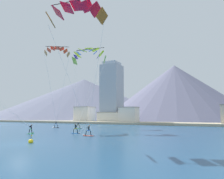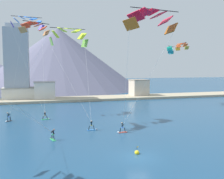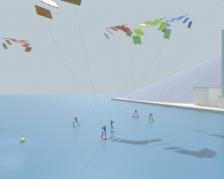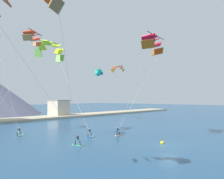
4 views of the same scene
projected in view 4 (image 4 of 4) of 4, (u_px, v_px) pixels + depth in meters
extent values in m
plane|color=navy|center=(168.00, 145.00, 36.77)|extent=(400.00, 400.00, 0.00)
cube|color=#33B266|center=(19.00, 136.00, 45.06)|extent=(1.49, 0.67, 0.07)
cylinder|color=black|center=(17.00, 134.00, 44.74)|extent=(0.24, 0.15, 0.69)
cylinder|color=black|center=(21.00, 134.00, 45.42)|extent=(0.24, 0.15, 0.69)
cube|color=yellow|center=(19.00, 132.00, 45.09)|extent=(0.26, 0.32, 0.12)
cylinder|color=black|center=(19.00, 130.00, 45.06)|extent=(0.26, 0.39, 0.59)
cylinder|color=black|center=(19.00, 129.00, 45.02)|extent=(0.16, 0.50, 0.38)
cylinder|color=black|center=(20.00, 129.00, 45.21)|extent=(0.16, 0.50, 0.38)
cylinder|color=black|center=(18.00, 129.00, 45.21)|extent=(0.52, 0.12, 0.03)
sphere|color=beige|center=(20.00, 128.00, 45.01)|extent=(0.21, 0.21, 0.21)
cone|color=white|center=(23.00, 135.00, 45.81)|extent=(0.36, 0.40, 0.36)
cube|color=#33B266|center=(78.00, 145.00, 36.16)|extent=(0.84, 1.51, 0.07)
cylinder|color=black|center=(80.00, 143.00, 36.01)|extent=(0.17, 0.25, 0.68)
cylinder|color=black|center=(75.00, 143.00, 36.33)|extent=(0.17, 0.25, 0.68)
cube|color=#33B266|center=(78.00, 140.00, 36.18)|extent=(0.34, 0.29, 0.12)
cylinder|color=black|center=(78.00, 138.00, 36.26)|extent=(0.40, 0.30, 0.58)
cylinder|color=black|center=(78.00, 137.00, 36.13)|extent=(0.49, 0.22, 0.38)
cylinder|color=black|center=(77.00, 137.00, 36.22)|extent=(0.49, 0.22, 0.38)
cylinder|color=black|center=(77.00, 137.00, 36.01)|extent=(0.18, 0.51, 0.03)
sphere|color=#9E7051|center=(78.00, 135.00, 36.38)|extent=(0.21, 0.21, 0.21)
cone|color=white|center=(73.00, 145.00, 36.50)|extent=(0.43, 0.39, 0.36)
cube|color=#E54C33|center=(118.00, 136.00, 45.09)|extent=(1.48, 0.58, 0.07)
cylinder|color=#14232D|center=(119.00, 134.00, 45.43)|extent=(0.25, 0.14, 0.71)
cylinder|color=#14232D|center=(117.00, 134.00, 44.78)|extent=(0.25, 0.14, 0.71)
cube|color=blue|center=(118.00, 132.00, 45.12)|extent=(0.26, 0.32, 0.12)
cylinder|color=#14232D|center=(118.00, 130.00, 45.18)|extent=(0.25, 0.43, 0.61)
cylinder|color=#14232D|center=(118.00, 129.00, 45.23)|extent=(0.13, 0.52, 0.39)
cylinder|color=#14232D|center=(118.00, 129.00, 45.04)|extent=(0.13, 0.52, 0.39)
cylinder|color=black|center=(119.00, 129.00, 45.03)|extent=(0.52, 0.08, 0.03)
sphere|color=tan|center=(117.00, 128.00, 45.28)|extent=(0.22, 0.22, 0.22)
cone|color=white|center=(115.00, 136.00, 44.38)|extent=(0.34, 0.39, 0.36)
cube|color=#337FDB|center=(90.00, 137.00, 43.54)|extent=(1.46, 0.49, 0.07)
cylinder|color=#14232D|center=(88.00, 135.00, 43.26)|extent=(0.24, 0.13, 0.71)
cylinder|color=#14232D|center=(91.00, 135.00, 43.85)|extent=(0.24, 0.13, 0.71)
cube|color=yellow|center=(90.00, 133.00, 43.57)|extent=(0.24, 0.31, 0.12)
cylinder|color=#14232D|center=(90.00, 131.00, 43.55)|extent=(0.22, 0.32, 0.60)
cylinder|color=#14232D|center=(89.00, 130.00, 43.54)|extent=(0.10, 0.52, 0.39)
cylinder|color=#14232D|center=(90.00, 130.00, 43.71)|extent=(0.10, 0.52, 0.39)
cylinder|color=black|center=(89.00, 130.00, 43.74)|extent=(0.52, 0.05, 0.03)
sphere|color=tan|center=(90.00, 129.00, 43.52)|extent=(0.22, 0.22, 0.22)
cone|color=white|center=(93.00, 136.00, 44.19)|extent=(0.31, 0.37, 0.36)
cylinder|color=silver|center=(6.00, 82.00, 48.48)|extent=(0.07, 9.35, 17.47)
cube|color=olive|center=(56.00, 5.00, 19.98)|extent=(1.67, 1.07, 1.21)
cylinder|color=silver|center=(70.00, 92.00, 27.92)|extent=(12.18, 11.37, 12.78)
cylinder|color=silver|center=(46.00, 92.00, 28.29)|extent=(15.31, 6.50, 12.78)
cube|color=#BD7A3F|center=(37.00, 44.00, 42.85)|extent=(1.25, 1.59, 1.01)
cube|color=red|center=(36.00, 39.00, 42.26)|extent=(1.47, 1.71, 0.87)
cube|color=red|center=(34.00, 35.00, 41.46)|extent=(1.62, 1.76, 0.63)
cube|color=red|center=(32.00, 33.00, 40.54)|extent=(1.68, 1.75, 0.32)
cube|color=red|center=(30.00, 32.00, 39.60)|extent=(1.70, 1.69, 0.63)
cube|color=red|center=(28.00, 34.00, 38.77)|extent=(1.64, 1.57, 0.87)
cube|color=#BD7A3F|center=(28.00, 37.00, 38.14)|extent=(1.50, 1.40, 1.01)
cylinder|color=black|center=(36.00, 32.00, 40.53)|extent=(4.20, 2.63, 0.10)
cylinder|color=silver|center=(11.00, 88.00, 41.62)|extent=(7.23, 4.85, 14.45)
cylinder|color=silver|center=(4.00, 88.00, 39.06)|extent=(3.27, 8.09, 14.45)
cube|color=#A04F11|center=(158.00, 51.00, 46.18)|extent=(1.12, 2.28, 1.47)
cube|color=red|center=(156.00, 45.00, 45.45)|extent=(1.52, 2.36, 1.27)
cube|color=red|center=(153.00, 40.00, 44.42)|extent=(1.81, 2.40, 0.93)
cube|color=red|center=(151.00, 37.00, 43.20)|extent=(1.97, 2.40, 0.48)
cube|color=red|center=(149.00, 37.00, 41.93)|extent=(2.03, 2.35, 0.93)
cube|color=red|center=(148.00, 39.00, 40.77)|extent=(1.95, 2.26, 1.27)
cube|color=#A04F11|center=(148.00, 44.00, 39.83)|extent=(1.70, 2.14, 1.47)
cylinder|color=black|center=(156.00, 36.00, 42.84)|extent=(7.12, 0.96, 0.10)
cylinder|color=silver|center=(139.00, 91.00, 45.72)|extent=(5.57, 5.12, 13.67)
cylinder|color=silver|center=(133.00, 91.00, 42.26)|extent=(1.70, 7.32, 13.67)
cube|color=#72B446|center=(38.00, 53.00, 44.20)|extent=(0.77, 1.78, 1.60)
cube|color=#CEF020|center=(42.00, 46.00, 44.82)|extent=(1.35, 1.93, 1.43)
cube|color=#CEF020|center=(47.00, 43.00, 45.89)|extent=(1.78, 2.02, 1.01)
cube|color=#CEF020|center=(52.00, 43.00, 47.23)|extent=(1.98, 2.04, 0.40)
cube|color=#CEF020|center=(56.00, 46.00, 48.59)|extent=(1.99, 1.98, 1.01)
cube|color=#CEF020|center=(59.00, 51.00, 49.72)|extent=(1.75, 1.84, 1.43)
cube|color=#72B446|center=(60.00, 58.00, 50.43)|extent=(1.27, 1.66, 1.60)
cylinder|color=black|center=(48.00, 42.00, 47.51)|extent=(6.62, 1.00, 0.10)
cylinder|color=silver|center=(63.00, 93.00, 43.92)|extent=(6.03, 7.05, 12.92)
cylinder|color=silver|center=(73.00, 94.00, 47.16)|extent=(0.72, 9.16, 12.92)
cube|color=teal|center=(98.00, 75.00, 81.68)|extent=(1.16, 1.40, 1.10)
cube|color=#2AD0A5|center=(97.00, 72.00, 81.13)|extent=(1.37, 1.56, 1.06)
cube|color=#2AD0A5|center=(97.00, 70.00, 80.36)|extent=(1.53, 1.60, 0.86)
cube|color=#2AD0A5|center=(98.00, 70.00, 79.47)|extent=(1.63, 1.53, 0.53)
cube|color=#2AD0A5|center=(99.00, 70.00, 78.60)|extent=(1.65, 1.37, 0.86)
cube|color=#2AD0A5|center=(100.00, 71.00, 77.89)|extent=(1.62, 1.12, 1.06)
cube|color=teal|center=(101.00, 73.00, 77.43)|extent=(1.51, 0.80, 1.10)
cylinder|color=black|center=(100.00, 69.00, 79.64)|extent=(3.53, 2.93, 0.10)
cube|color=gold|center=(113.00, 71.00, 73.01)|extent=(1.17, 0.60, 0.88)
cube|color=#D55421|center=(114.00, 69.00, 72.65)|extent=(1.18, 0.78, 0.80)
cube|color=#D55421|center=(115.00, 67.00, 72.20)|extent=(1.19, 0.85, 0.60)
cube|color=#D55421|center=(117.00, 66.00, 71.70)|extent=(1.19, 0.85, 0.32)
cube|color=#D55421|center=(119.00, 67.00, 71.23)|extent=(1.18, 0.91, 0.60)
cube|color=#D55421|center=(121.00, 68.00, 70.86)|extent=(1.18, 0.84, 0.80)
cube|color=gold|center=(123.00, 70.00, 70.64)|extent=(1.17, 0.66, 0.88)
cylinder|color=black|center=(118.00, 66.00, 72.10)|extent=(0.67, 3.82, 0.10)
sphere|color=yellow|center=(162.00, 143.00, 37.71)|extent=(0.56, 0.56, 0.56)
cylinder|color=black|center=(162.00, 139.00, 37.73)|extent=(0.04, 0.04, 0.44)
cube|color=yellow|center=(162.00, 138.00, 37.80)|extent=(0.18, 0.01, 0.12)
cube|color=tan|center=(0.00, 121.00, 70.76)|extent=(180.00, 10.00, 0.70)
cube|color=beige|center=(59.00, 109.00, 88.94)|extent=(5.47, 5.94, 5.83)
cube|color=gray|center=(59.00, 100.00, 89.04)|extent=(5.69, 6.17, 0.30)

